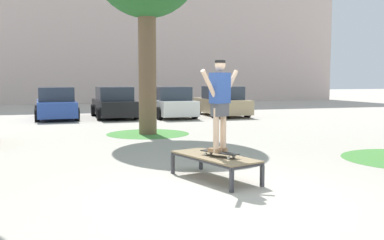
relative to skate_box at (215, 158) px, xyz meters
The scene contains 10 objects.
ground_plane 1.07m from the skate_box, 99.12° to the right, with size 120.00×120.00×0.00m, color #B2AA9E.
building_facade 29.49m from the skate_box, 86.26° to the left, with size 36.74×4.00×13.77m, color beige.
skate_box is the anchor object (origin of this frame).
skateboard 0.19m from the skate_box, 71.67° to the right, with size 0.56×0.80×0.09m.
skater 1.13m from the skate_box, 71.79° to the right, with size 0.91×0.55×1.69m.
grass_patch_mid_back 7.24m from the skate_box, 89.12° to the left, with size 2.84×2.84×0.01m, color #47893D.
car_blue 14.42m from the skate_box, 101.85° to the left, with size 2.06×4.27×1.50m.
car_black 13.95m from the skate_box, 91.07° to the left, with size 2.01×4.25×1.50m.
car_white 13.72m from the skate_box, 79.76° to the left, with size 1.99×4.24×1.50m.
car_tan 14.44m from the skate_box, 69.15° to the left, with size 1.96×4.22×1.50m.
Camera 1 is at (-2.61, -6.85, 1.91)m, focal length 41.71 mm.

